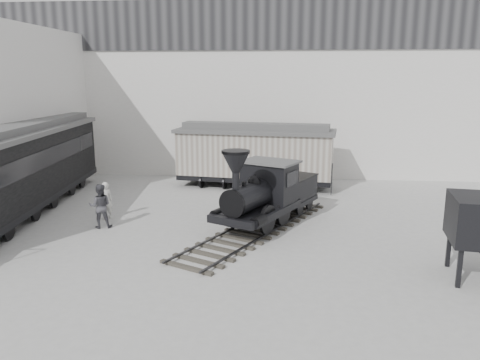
# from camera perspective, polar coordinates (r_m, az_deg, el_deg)

# --- Properties ---
(ground) EXTENTS (90.00, 90.00, 0.00)m
(ground) POSITION_cam_1_polar(r_m,az_deg,el_deg) (17.20, -1.09, -9.36)
(ground) COLOR #9E9E9B
(north_wall) EXTENTS (34.00, 2.51, 11.00)m
(north_wall) POSITION_cam_1_polar(r_m,az_deg,el_deg) (30.91, 2.08, 10.90)
(north_wall) COLOR silver
(north_wall) RESTS_ON ground
(west_pavilion) EXTENTS (7.00, 12.11, 9.00)m
(west_pavilion) POSITION_cam_1_polar(r_m,az_deg,el_deg) (30.62, -27.06, 7.56)
(west_pavilion) COLOR silver
(west_pavilion) RESTS_ON ground
(locomotive) EXTENTS (6.45, 10.01, 3.56)m
(locomotive) POSITION_cam_1_polar(r_m,az_deg,el_deg) (20.28, 3.10, -2.05)
(locomotive) COLOR #312D26
(locomotive) RESTS_ON ground
(boxcar) EXTENTS (9.53, 4.05, 3.78)m
(boxcar) POSITION_cam_1_polar(r_m,az_deg,el_deg) (27.47, 1.82, 3.22)
(boxcar) COLOR black
(boxcar) RESTS_ON ground
(passenger_coach) EXTENTS (4.56, 15.08, 3.98)m
(passenger_coach) POSITION_cam_1_polar(r_m,az_deg,el_deg) (24.70, -25.07, 1.50)
(passenger_coach) COLOR black
(passenger_coach) RESTS_ON ground
(visitor_a) EXTENTS (0.76, 0.71, 1.74)m
(visitor_a) POSITION_cam_1_polar(r_m,az_deg,el_deg) (22.23, -16.06, -2.42)
(visitor_a) COLOR silver
(visitor_a) RESTS_ON ground
(visitor_b) EXTENTS (1.09, 0.94, 1.92)m
(visitor_b) POSITION_cam_1_polar(r_m,az_deg,el_deg) (21.01, -16.68, -3.05)
(visitor_b) COLOR #434349
(visitor_b) RESTS_ON ground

